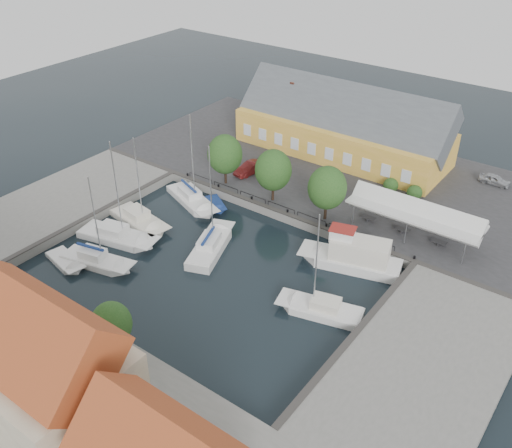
{
  "coord_description": "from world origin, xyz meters",
  "views": [
    {
      "loc": [
        30.49,
        -35.42,
        33.98
      ],
      "look_at": [
        0.0,
        6.0,
        1.5
      ],
      "focal_mm": 40.0,
      "sensor_mm": 36.0,
      "label": 1
    }
  ],
  "objects_px": {
    "car_silver": "(495,180)",
    "west_boat_a": "(192,200)",
    "tent_canopy": "(415,214)",
    "launch_sw": "(66,262)",
    "warehouse": "(340,127)",
    "east_boat_b": "(322,311)",
    "launch_nw": "(216,205)",
    "west_boat_b": "(139,221)",
    "west_boat_d": "(97,262)",
    "west_boat_c": "(117,237)",
    "car_red": "(250,168)",
    "trawler": "(354,258)",
    "center_sailboat": "(211,248)"
  },
  "relations": [
    {
      "from": "launch_nw",
      "to": "warehouse",
      "type": "bearing_deg",
      "value": 75.93
    },
    {
      "from": "tent_canopy",
      "to": "west_boat_c",
      "type": "relative_size",
      "value": 1.15
    },
    {
      "from": "launch_sw",
      "to": "west_boat_d",
      "type": "bearing_deg",
      "value": 33.98
    },
    {
      "from": "launch_nw",
      "to": "tent_canopy",
      "type": "bearing_deg",
      "value": 15.97
    },
    {
      "from": "west_boat_b",
      "to": "launch_sw",
      "type": "height_order",
      "value": "west_boat_b"
    },
    {
      "from": "center_sailboat",
      "to": "trawler",
      "type": "relative_size",
      "value": 1.14
    },
    {
      "from": "car_silver",
      "to": "west_boat_b",
      "type": "height_order",
      "value": "west_boat_b"
    },
    {
      "from": "east_boat_b",
      "to": "launch_sw",
      "type": "bearing_deg",
      "value": -160.42
    },
    {
      "from": "warehouse",
      "to": "east_boat_b",
      "type": "height_order",
      "value": "warehouse"
    },
    {
      "from": "center_sailboat",
      "to": "car_silver",
      "type": "bearing_deg",
      "value": 56.94
    },
    {
      "from": "west_boat_b",
      "to": "trawler",
      "type": "bearing_deg",
      "value": 16.62
    },
    {
      "from": "car_silver",
      "to": "launch_sw",
      "type": "height_order",
      "value": "car_silver"
    },
    {
      "from": "west_boat_c",
      "to": "west_boat_d",
      "type": "bearing_deg",
      "value": -67.73
    },
    {
      "from": "warehouse",
      "to": "west_boat_d",
      "type": "bearing_deg",
      "value": -101.39
    },
    {
      "from": "west_boat_a",
      "to": "west_boat_b",
      "type": "xyz_separation_m",
      "value": [
        -1.61,
        -6.94,
        -0.01
      ]
    },
    {
      "from": "warehouse",
      "to": "west_boat_b",
      "type": "xyz_separation_m",
      "value": [
        -9.45,
        -28.01,
        -4.17
      ]
    },
    {
      "from": "east_boat_b",
      "to": "west_boat_c",
      "type": "distance_m",
      "value": 23.92
    },
    {
      "from": "west_boat_d",
      "to": "launch_sw",
      "type": "bearing_deg",
      "value": -146.02
    },
    {
      "from": "tent_canopy",
      "to": "west_boat_c",
      "type": "bearing_deg",
      "value": -145.04
    },
    {
      "from": "center_sailboat",
      "to": "west_boat_a",
      "type": "relative_size",
      "value": 1.01
    },
    {
      "from": "tent_canopy",
      "to": "west_boat_d",
      "type": "relative_size",
      "value": 1.31
    },
    {
      "from": "car_red",
      "to": "launch_sw",
      "type": "relative_size",
      "value": 0.83
    },
    {
      "from": "warehouse",
      "to": "east_boat_b",
      "type": "xyz_separation_m",
      "value": [
        14.77,
        -29.0,
        -4.17
      ]
    },
    {
      "from": "center_sailboat",
      "to": "west_boat_c",
      "type": "distance_m",
      "value": 10.39
    },
    {
      "from": "warehouse",
      "to": "car_red",
      "type": "height_order",
      "value": "warehouse"
    },
    {
      "from": "trawler",
      "to": "west_boat_d",
      "type": "height_order",
      "value": "west_boat_d"
    },
    {
      "from": "west_boat_b",
      "to": "west_boat_c",
      "type": "relative_size",
      "value": 0.92
    },
    {
      "from": "west_boat_d",
      "to": "launch_sw",
      "type": "distance_m",
      "value": 3.17
    },
    {
      "from": "west_boat_a",
      "to": "west_boat_d",
      "type": "height_order",
      "value": "west_boat_a"
    },
    {
      "from": "center_sailboat",
      "to": "west_boat_d",
      "type": "height_order",
      "value": "center_sailboat"
    },
    {
      "from": "west_boat_d",
      "to": "tent_canopy",
      "type": "bearing_deg",
      "value": 42.87
    },
    {
      "from": "tent_canopy",
      "to": "trawler",
      "type": "relative_size",
      "value": 1.32
    },
    {
      "from": "tent_canopy",
      "to": "west_boat_d",
      "type": "xyz_separation_m",
      "value": [
        -23.85,
        -22.14,
        -3.41
      ]
    },
    {
      "from": "launch_sw",
      "to": "trawler",
      "type": "bearing_deg",
      "value": 35.24
    },
    {
      "from": "west_boat_a",
      "to": "west_boat_c",
      "type": "relative_size",
      "value": 0.98
    },
    {
      "from": "car_red",
      "to": "west_boat_c",
      "type": "relative_size",
      "value": 0.37
    },
    {
      "from": "west_boat_d",
      "to": "west_boat_b",
      "type": "bearing_deg",
      "value": 105.37
    },
    {
      "from": "launch_sw",
      "to": "car_silver",
      "type": "bearing_deg",
      "value": 53.54
    },
    {
      "from": "west_boat_a",
      "to": "launch_nw",
      "type": "distance_m",
      "value": 2.99
    },
    {
      "from": "trawler",
      "to": "west_boat_b",
      "type": "bearing_deg",
      "value": -163.38
    },
    {
      "from": "center_sailboat",
      "to": "tent_canopy",
      "type": "bearing_deg",
      "value": 39.95
    },
    {
      "from": "warehouse",
      "to": "west_boat_c",
      "type": "bearing_deg",
      "value": -105.81
    },
    {
      "from": "center_sailboat",
      "to": "west_boat_b",
      "type": "bearing_deg",
      "value": -176.42
    },
    {
      "from": "warehouse",
      "to": "trawler",
      "type": "distance_m",
      "value": 25.39
    },
    {
      "from": "west_boat_a",
      "to": "car_silver",
      "type": "bearing_deg",
      "value": 40.52
    },
    {
      "from": "west_boat_a",
      "to": "launch_nw",
      "type": "bearing_deg",
      "value": 19.97
    },
    {
      "from": "tent_canopy",
      "to": "car_silver",
      "type": "bearing_deg",
      "value": 78.14
    },
    {
      "from": "car_red",
      "to": "launch_nw",
      "type": "bearing_deg",
      "value": -74.76
    },
    {
      "from": "car_silver",
      "to": "west_boat_a",
      "type": "xyz_separation_m",
      "value": [
        -27.93,
        -23.87,
        -1.36
      ]
    },
    {
      "from": "west_boat_a",
      "to": "launch_nw",
      "type": "height_order",
      "value": "west_boat_a"
    }
  ]
}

